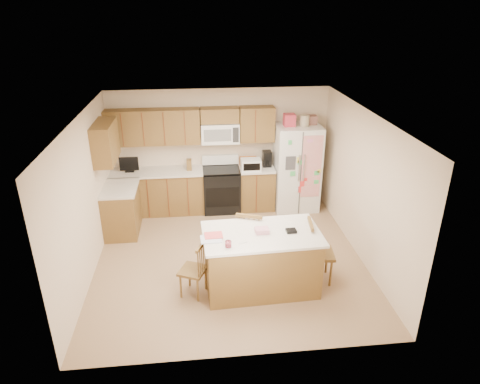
{
  "coord_description": "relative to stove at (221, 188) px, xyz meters",
  "views": [
    {
      "loc": [
        -0.5,
        -6.28,
        4.08
      ],
      "look_at": [
        0.22,
        0.35,
        1.09
      ],
      "focal_mm": 32.0,
      "sensor_mm": 36.0,
      "label": 1
    }
  ],
  "objects": [
    {
      "name": "ground",
      "position": [
        0.0,
        -1.94,
        -0.47
      ],
      "size": [
        4.5,
        4.5,
        0.0
      ],
      "primitive_type": "plane",
      "color": "#8D6E58",
      "rests_on": "ground"
    },
    {
      "name": "island",
      "position": [
        0.41,
        -2.79,
        0.01
      ],
      "size": [
        1.8,
        1.08,
        1.04
      ],
      "color": "olive",
      "rests_on": "ground"
    },
    {
      "name": "cabinetry",
      "position": [
        -0.98,
        -0.15,
        0.44
      ],
      "size": [
        3.36,
        1.56,
        2.15
      ],
      "color": "olive",
      "rests_on": "ground"
    },
    {
      "name": "windsor_chair_left",
      "position": [
        -0.6,
        -2.86,
        -0.05
      ],
      "size": [
        0.49,
        0.5,
        0.89
      ],
      "color": "olive",
      "rests_on": "ground"
    },
    {
      "name": "windsor_chair_right",
      "position": [
        1.33,
        -2.69,
        0.01
      ],
      "size": [
        0.47,
        0.49,
        1.03
      ],
      "color": "olive",
      "rests_on": "ground"
    },
    {
      "name": "windsor_chair_back",
      "position": [
        0.33,
        -2.19,
        0.01
      ],
      "size": [
        0.56,
        0.55,
        1.03
      ],
      "color": "olive",
      "rests_on": "ground"
    },
    {
      "name": "stove",
      "position": [
        0.0,
        0.0,
        0.0
      ],
      "size": [
        0.76,
        0.65,
        1.13
      ],
      "color": "black",
      "rests_on": "ground"
    },
    {
      "name": "room_shell",
      "position": [
        0.0,
        -1.94,
        0.97
      ],
      "size": [
        4.6,
        4.6,
        2.52
      ],
      "color": "beige",
      "rests_on": "ground"
    },
    {
      "name": "refrigerator",
      "position": [
        1.57,
        -0.06,
        0.45
      ],
      "size": [
        0.9,
        0.79,
        2.04
      ],
      "color": "white",
      "rests_on": "ground"
    }
  ]
}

